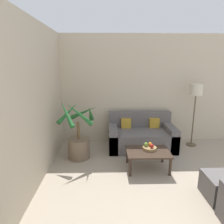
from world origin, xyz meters
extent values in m
cube|color=beige|center=(0.00, 5.94, 1.35)|extent=(7.62, 0.06, 2.70)
cylinder|color=brown|center=(-2.48, 4.93, 0.21)|extent=(0.47, 0.47, 0.42)
cylinder|color=brown|center=(-2.48, 4.93, 0.61)|extent=(0.06, 0.06, 0.38)
cone|color=#23662D|center=(-2.22, 4.93, 0.99)|extent=(0.10, 0.59, 0.46)
cone|color=#23662D|center=(-2.39, 5.21, 0.94)|extent=(0.63, 0.29, 0.37)
cone|color=#23662D|center=(-2.71, 5.09, 0.97)|extent=(0.44, 0.56, 0.41)
cone|color=#23662D|center=(-2.68, 4.79, 1.02)|extent=(0.41, 0.51, 0.51)
cone|color=#23662D|center=(-2.41, 4.70, 1.03)|extent=(0.54, 0.26, 0.52)
cube|color=#605B5B|center=(-1.05, 5.39, 0.22)|extent=(1.56, 0.88, 0.44)
cube|color=#605B5B|center=(-1.05, 5.75, 0.63)|extent=(1.56, 0.16, 0.39)
cube|color=#605B5B|center=(-1.73, 5.39, 0.28)|extent=(0.20, 0.88, 0.56)
cube|color=#605B5B|center=(-0.36, 5.39, 0.28)|extent=(0.20, 0.88, 0.56)
cube|color=gold|center=(-1.40, 5.63, 0.56)|extent=(0.24, 0.12, 0.24)
cube|color=gold|center=(-0.69, 5.63, 0.56)|extent=(0.24, 0.12, 0.24)
cylinder|color=brown|center=(0.24, 5.53, 0.01)|extent=(0.24, 0.24, 0.03)
cylinder|color=brown|center=(0.24, 5.53, 0.65)|extent=(0.03, 0.03, 1.24)
cylinder|color=beige|center=(0.24, 5.53, 1.40)|extent=(0.28, 0.28, 0.27)
cylinder|color=#38281E|center=(-1.46, 4.15, 0.17)|extent=(0.05, 0.05, 0.34)
cylinder|color=#38281E|center=(-0.73, 4.15, 0.17)|extent=(0.05, 0.05, 0.34)
cylinder|color=#38281E|center=(-1.46, 4.66, 0.17)|extent=(0.05, 0.05, 0.34)
cylinder|color=#38281E|center=(-0.73, 4.66, 0.17)|extent=(0.05, 0.05, 0.34)
cube|color=#38281E|center=(-1.09, 4.41, 0.35)|extent=(0.82, 0.60, 0.03)
cylinder|color=#997A4C|center=(-1.05, 4.48, 0.39)|extent=(0.27, 0.27, 0.05)
sphere|color=red|center=(-1.02, 4.44, 0.46)|extent=(0.08, 0.08, 0.08)
sphere|color=olive|center=(-1.11, 4.52, 0.46)|extent=(0.08, 0.08, 0.08)
sphere|color=orange|center=(-1.03, 4.53, 0.46)|extent=(0.08, 0.08, 0.08)
camera|label=1|loc=(-1.88, 0.90, 2.00)|focal=32.00mm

